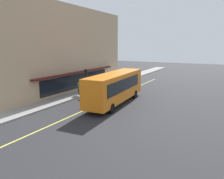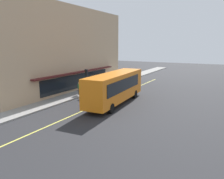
% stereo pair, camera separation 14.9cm
% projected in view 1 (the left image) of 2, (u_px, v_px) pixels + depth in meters
% --- Properties ---
extents(ground, '(120.00, 120.00, 0.00)m').
position_uv_depth(ground, '(112.00, 98.00, 28.13)').
color(ground, '#28282B').
extents(sidewalk, '(80.00, 2.67, 0.15)m').
position_uv_depth(sidewalk, '(79.00, 93.00, 30.45)').
color(sidewalk, gray).
rests_on(sidewalk, ground).
extents(lane_centre_stripe, '(36.00, 0.16, 0.01)m').
position_uv_depth(lane_centre_stripe, '(112.00, 98.00, 28.13)').
color(lane_centre_stripe, '#D8D14C').
rests_on(lane_centre_stripe, ground).
extents(storefront_building, '(25.23, 10.03, 11.91)m').
position_uv_depth(storefront_building, '(52.00, 49.00, 33.56)').
color(storefront_building, tan).
rests_on(storefront_building, ground).
extents(bus, '(11.25, 3.13, 3.50)m').
position_uv_depth(bus, '(116.00, 86.00, 25.21)').
color(bus, orange).
rests_on(bus, ground).
extents(traffic_light, '(0.30, 0.52, 3.20)m').
position_uv_depth(traffic_light, '(86.00, 75.00, 30.39)').
color(traffic_light, '#2D2D33').
rests_on(traffic_light, sidewalk).
extents(car_white, '(4.40, 2.05, 1.52)m').
position_uv_depth(car_white, '(131.00, 78.00, 39.43)').
color(car_white, white).
rests_on(car_white, ground).
extents(car_navy, '(4.34, 1.95, 1.52)m').
position_uv_depth(car_navy, '(96.00, 90.00, 29.17)').
color(car_navy, navy).
rests_on(car_navy, ground).
extents(pedestrian_mid_block, '(0.34, 0.34, 1.68)m').
position_uv_depth(pedestrian_mid_block, '(115.00, 77.00, 38.36)').
color(pedestrian_mid_block, black).
rests_on(pedestrian_mid_block, sidewalk).
extents(pedestrian_near_storefront, '(0.34, 0.34, 1.66)m').
position_uv_depth(pedestrian_near_storefront, '(79.00, 87.00, 29.29)').
color(pedestrian_near_storefront, black).
rests_on(pedestrian_near_storefront, sidewalk).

